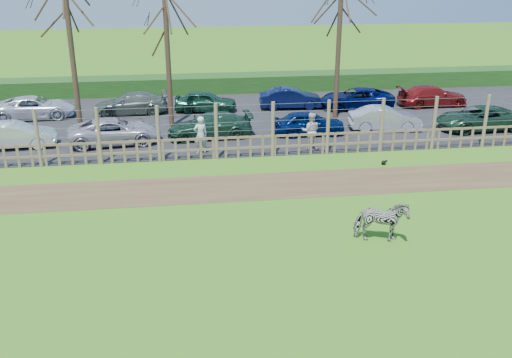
{
  "coord_description": "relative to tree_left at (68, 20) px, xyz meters",
  "views": [
    {
      "loc": [
        -1.51,
        -15.91,
        8.33
      ],
      "look_at": [
        1.0,
        2.5,
        1.1
      ],
      "focal_mm": 40.0,
      "sensor_mm": 36.0,
      "label": 1
    }
  ],
  "objects": [
    {
      "name": "fence",
      "position": [
        6.5,
        -4.5,
        -4.81
      ],
      "size": [
        30.16,
        0.16,
        2.5
      ],
      "color": "brown",
      "rests_on": "ground"
    },
    {
      "name": "hedge",
      "position": [
        6.5,
        9.0,
        -5.07
      ],
      "size": [
        46.0,
        2.0,
        1.1
      ],
      "primitive_type": "cube",
      "color": "#1E4716",
      "rests_on": "ground"
    },
    {
      "name": "visitor_a",
      "position": [
        5.84,
        -3.75,
        -4.71
      ],
      "size": [
        0.71,
        0.54,
        1.72
      ],
      "primitive_type": "imported",
      "rotation": [
        0.0,
        0.0,
        3.37
      ],
      "color": "silver",
      "rests_on": "asphalt"
    },
    {
      "name": "car_13",
      "position": [
        19.95,
        3.32,
        -4.98
      ],
      "size": [
        4.17,
        1.76,
        1.2
      ],
      "primitive_type": "imported",
      "rotation": [
        0.0,
        0.0,
        1.59
      ],
      "color": "maroon",
      "rests_on": "asphalt"
    },
    {
      "name": "car_5",
      "position": [
        15.36,
        -1.24,
        -4.98
      ],
      "size": [
        3.76,
        1.66,
        1.2
      ],
      "primitive_type": "imported",
      "rotation": [
        0.0,
        0.0,
        1.46
      ],
      "color": "#B9B6C6",
      "rests_on": "asphalt"
    },
    {
      "name": "car_11",
      "position": [
        11.45,
        3.86,
        -4.98
      ],
      "size": [
        3.71,
        1.48,
        1.2
      ],
      "primitive_type": "imported",
      "rotation": [
        0.0,
        0.0,
        1.51
      ],
      "color": "#0B1440",
      "rests_on": "asphalt"
    },
    {
      "name": "car_4",
      "position": [
        11.34,
        -1.51,
        -4.98
      ],
      "size": [
        3.53,
        1.43,
        1.2
      ],
      "primitive_type": "imported",
      "rotation": [
        0.0,
        0.0,
        1.57
      ],
      "color": "#03164E",
      "rests_on": "asphalt"
    },
    {
      "name": "dirt_strip",
      "position": [
        6.5,
        -8.0,
        -5.61
      ],
      "size": [
        34.0,
        2.8,
        0.01
      ],
      "primitive_type": "cube",
      "color": "brown",
      "rests_on": "ground"
    },
    {
      "name": "car_10",
      "position": [
        6.45,
        3.78,
        -4.98
      ],
      "size": [
        3.68,
        1.87,
        1.2
      ],
      "primitive_type": "imported",
      "rotation": [
        0.0,
        0.0,
        1.44
      ],
      "color": "#1A4731",
      "rests_on": "asphalt"
    },
    {
      "name": "tree_mid",
      "position": [
        4.5,
        1.0,
        -0.75
      ],
      "size": [
        4.8,
        4.8,
        6.83
      ],
      "color": "#3D2B1E",
      "rests_on": "ground"
    },
    {
      "name": "ground",
      "position": [
        6.5,
        -12.5,
        -5.62
      ],
      "size": [
        120.0,
        120.0,
        0.0
      ],
      "primitive_type": "plane",
      "color": "#5AA332",
      "rests_on": "ground"
    },
    {
      "name": "car_3",
      "position": [
        6.38,
        -1.36,
        -4.98
      ],
      "size": [
        4.25,
        2.0,
        1.2
      ],
      "primitive_type": "imported",
      "rotation": [
        0.0,
        0.0,
        4.79
      ],
      "color": "#234834",
      "rests_on": "asphalt"
    },
    {
      "name": "car_2",
      "position": [
        1.85,
        -1.72,
        -4.98
      ],
      "size": [
        4.52,
        2.48,
        1.2
      ],
      "primitive_type": "imported",
      "rotation": [
        0.0,
        0.0,
        1.69
      ],
      "color": "#C2B6C4",
      "rests_on": "asphalt"
    },
    {
      "name": "tree_left",
      "position": [
        0.0,
        0.0,
        0.0
      ],
      "size": [
        4.8,
        4.8,
        7.88
      ],
      "color": "#3D2B1E",
      "rests_on": "ground"
    },
    {
      "name": "zebra",
      "position": [
        10.99,
        -13.1,
        -4.93
      ],
      "size": [
        1.75,
        1.08,
        1.38
      ],
      "primitive_type": "imported",
      "rotation": [
        0.0,
        0.0,
        1.35
      ],
      "color": "gray",
      "rests_on": "ground"
    },
    {
      "name": "crow",
      "position": [
        13.57,
        -6.26,
        -5.51
      ],
      "size": [
        0.26,
        0.2,
        0.22
      ],
      "color": "black",
      "rests_on": "ground"
    },
    {
      "name": "car_6",
      "position": [
        20.18,
        -1.82,
        -4.98
      ],
      "size": [
        4.41,
        2.21,
        1.2
      ],
      "primitive_type": "imported",
      "rotation": [
        0.0,
        0.0,
        4.76
      ],
      "color": "#1F412B",
      "rests_on": "asphalt"
    },
    {
      "name": "car_8",
      "position": [
        -2.96,
        3.62,
        -4.98
      ],
      "size": [
        4.5,
        2.42,
        1.2
      ],
      "primitive_type": "imported",
      "rotation": [
        0.0,
        0.0,
        1.67
      ],
      "color": "silver",
      "rests_on": "asphalt"
    },
    {
      "name": "asphalt",
      "position": [
        6.5,
        2.0,
        -5.6
      ],
      "size": [
        44.0,
        13.0,
        0.04
      ],
      "primitive_type": "cube",
      "color": "#232326",
      "rests_on": "ground"
    },
    {
      "name": "tree_right",
      "position": [
        13.5,
        1.5,
        -0.37
      ],
      "size": [
        4.8,
        4.8,
        7.35
      ],
      "color": "#3D2B1E",
      "rests_on": "ground"
    },
    {
      "name": "car_12",
      "position": [
        15.24,
        3.25,
        -4.98
      ],
      "size": [
        4.52,
        2.47,
        1.2
      ],
      "primitive_type": "imported",
      "rotation": [
        0.0,
        0.0,
        4.6
      ],
      "color": "#030D49",
      "rests_on": "asphalt"
    },
    {
      "name": "car_9",
      "position": [
        2.23,
        3.79,
        -4.98
      ],
      "size": [
        4.25,
        1.98,
        1.2
      ],
      "primitive_type": "imported",
      "rotation": [
        0.0,
        0.0,
        4.79
      ],
      "color": "slate",
      "rests_on": "asphalt"
    },
    {
      "name": "car_1",
      "position": [
        -2.67,
        -1.76,
        -4.98
      ],
      "size": [
        3.73,
        1.55,
        1.2
      ],
      "primitive_type": "imported",
      "rotation": [
        0.0,
        0.0,
        1.65
      ],
      "color": "white",
      "rests_on": "asphalt"
    },
    {
      "name": "visitor_b",
      "position": [
        10.88,
        -3.8,
        -4.71
      ],
      "size": [
        0.97,
        0.83,
        1.72
      ],
      "primitive_type": "imported",
      "rotation": [
        0.0,
        0.0,
        2.9
      ],
      "color": "silver",
      "rests_on": "asphalt"
    }
  ]
}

